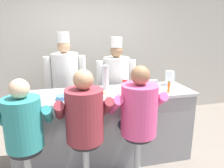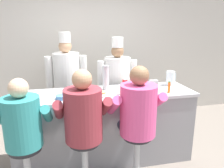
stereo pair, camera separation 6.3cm
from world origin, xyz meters
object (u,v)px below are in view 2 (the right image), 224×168
(ketchup_bottle_red, at_px, (125,86))
(diner_seated_teal, at_px, (23,126))
(cup_stack_steel, at_px, (106,78))
(diner_seated_maroon, at_px, (83,118))
(breakfast_plate, at_px, (102,94))
(hot_sauce_bottle_orange, at_px, (169,87))
(coffee_mug_blue, at_px, (78,96))
(cook_in_whites_far, at_px, (117,84))
(napkin_dispenser_chrome, at_px, (154,85))
(cook_in_whites_near, at_px, (67,80))
(water_pitcher_clear, at_px, (170,78))
(coffee_mug_white, at_px, (137,93))
(diner_seated_pink, at_px, (137,113))
(mustard_bottle_yellow, at_px, (137,85))
(cereal_bowl, at_px, (62,97))

(ketchup_bottle_red, relative_size, diner_seated_teal, 0.18)
(cup_stack_steel, bearing_deg, diner_seated_maroon, -120.15)
(breakfast_plate, height_order, diner_seated_teal, diner_seated_teal)
(hot_sauce_bottle_orange, xyz_separation_m, coffee_mug_blue, (-1.21, 0.01, -0.04))
(hot_sauce_bottle_orange, relative_size, cook_in_whites_far, 0.09)
(ketchup_bottle_red, height_order, diner_seated_teal, diner_seated_teal)
(ketchup_bottle_red, distance_m, napkin_dispenser_chrome, 0.48)
(coffee_mug_blue, relative_size, napkin_dispenser_chrome, 0.93)
(coffee_mug_blue, xyz_separation_m, cook_in_whites_far, (0.71, 0.87, -0.11))
(breakfast_plate, xyz_separation_m, cook_in_whites_near, (-0.43, 1.03, -0.04))
(breakfast_plate, relative_size, cook_in_whites_near, 0.15)
(water_pitcher_clear, relative_size, cup_stack_steel, 0.62)
(ketchup_bottle_red, xyz_separation_m, hot_sauce_bottle_orange, (0.60, -0.06, -0.04))
(napkin_dispenser_chrome, bearing_deg, coffee_mug_white, -144.75)
(diner_seated_pink, bearing_deg, mustard_bottle_yellow, 71.94)
(napkin_dispenser_chrome, xyz_separation_m, diner_seated_pink, (-0.42, -0.53, -0.17))
(ketchup_bottle_red, bearing_deg, cup_stack_steel, 129.27)
(cup_stack_steel, xyz_separation_m, cook_in_whites_far, (0.30, 0.56, -0.25))
(breakfast_plate, bearing_deg, diner_seated_maroon, -123.09)
(water_pitcher_clear, bearing_deg, hot_sauce_bottle_orange, -119.22)
(breakfast_plate, bearing_deg, coffee_mug_blue, -162.50)
(water_pitcher_clear, xyz_separation_m, cup_stack_steel, (-1.00, -0.04, 0.07))
(mustard_bottle_yellow, relative_size, cook_in_whites_near, 0.12)
(cereal_bowl, height_order, cook_in_whites_near, cook_in_whites_near)
(ketchup_bottle_red, bearing_deg, coffee_mug_blue, -174.89)
(hot_sauce_bottle_orange, bearing_deg, cup_stack_steel, 158.70)
(diner_seated_pink, bearing_deg, cook_in_whites_near, 117.27)
(cereal_bowl, relative_size, cup_stack_steel, 0.43)
(mustard_bottle_yellow, xyz_separation_m, cook_in_whites_near, (-0.91, 1.01, -0.13))
(breakfast_plate, distance_m, diner_seated_pink, 0.57)
(ketchup_bottle_red, height_order, cook_in_whites_near, cook_in_whites_near)
(mustard_bottle_yellow, relative_size, cup_stack_steel, 0.62)
(hot_sauce_bottle_orange, bearing_deg, cook_in_whites_far, 119.52)
(mustard_bottle_yellow, xyz_separation_m, coffee_mug_white, (-0.05, -0.16, -0.06))
(ketchup_bottle_red, xyz_separation_m, coffee_mug_blue, (-0.61, -0.05, -0.08))
(mustard_bottle_yellow, height_order, cereal_bowl, mustard_bottle_yellow)
(diner_seated_maroon, relative_size, cook_in_whites_near, 0.81)
(hot_sauce_bottle_orange, relative_size, water_pitcher_clear, 0.72)
(breakfast_plate, distance_m, cook_in_whites_near, 1.12)
(ketchup_bottle_red, relative_size, cook_in_whites_far, 0.15)
(cook_in_whites_near, bearing_deg, coffee_mug_blue, -84.33)
(water_pitcher_clear, xyz_separation_m, diner_seated_teal, (-2.00, -0.70, -0.24))
(hot_sauce_bottle_orange, xyz_separation_m, cook_in_whites_far, (-0.50, 0.87, -0.15))
(coffee_mug_white, xyz_separation_m, cook_in_whites_far, (-0.05, 0.90, -0.11))
(breakfast_plate, bearing_deg, cereal_bowl, -172.71)
(breakfast_plate, relative_size, cereal_bowl, 1.73)
(cup_stack_steel, xyz_separation_m, diner_seated_teal, (-1.00, -0.65, -0.31))
(mustard_bottle_yellow, xyz_separation_m, diner_seated_teal, (-1.39, -0.47, -0.23))
(diner_seated_teal, relative_size, cook_in_whites_far, 0.82)
(diner_seated_maroon, bearing_deg, cook_in_whites_far, 60.63)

